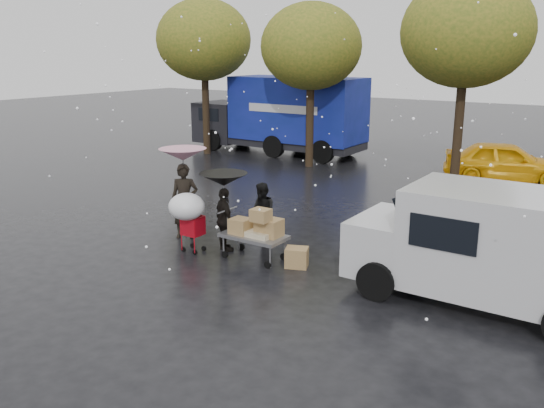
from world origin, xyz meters
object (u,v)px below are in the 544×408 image
Objects in this scene: vendor_cart at (257,229)px; shopping_cart at (188,210)px; person_black at (224,220)px; person_pink at (185,201)px; yellow_taxi at (506,162)px; white_van at (492,246)px; blue_truck at (282,115)px.

vendor_cart is 1.04× the size of shopping_cart.
vendor_cart is at bearing -153.62° from person_black.
person_black is at bearing 174.97° from vendor_cart.
person_pink is 1.24m from shopping_cart.
person_pink is 12.52m from yellow_taxi.
vendor_cart is at bearing -174.61° from white_van.
yellow_taxi is at bearing -76.62° from person_black.
shopping_cart is at bearing -65.98° from blue_truck.
vendor_cart is 5.02m from white_van.
white_van is (4.98, 0.47, 0.43)m from vendor_cart.
blue_truck reaches higher than shopping_cart.
person_pink is at bearing -178.88° from white_van.
person_black is at bearing 47.01° from shopping_cart.
person_pink is 0.39× the size of white_van.
person_black is at bearing -41.88° from person_pink.
shopping_cart is at bearing 143.77° from yellow_taxi.
vendor_cart is (0.99, -0.09, -0.04)m from person_black.
person_black is 6.00m from white_van.
person_black is 0.18× the size of blue_truck.
white_van reaches higher than vendor_cart.
person_black reaches higher than yellow_taxi.
person_black is (1.47, -0.24, -0.19)m from person_pink.
blue_truck reaches higher than person_black.
person_black reaches higher than vendor_cart.
white_van reaches higher than person_black.
person_pink is 2.49m from vendor_cart.
vendor_cart is 1.70m from shopping_cart.
shopping_cart reaches higher than vendor_cart.
person_black is 0.36× the size of yellow_taxi.
shopping_cart is 13.97m from blue_truck.
person_pink reaches higher than yellow_taxi.
yellow_taxi is (10.04, -0.51, -1.02)m from blue_truck.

